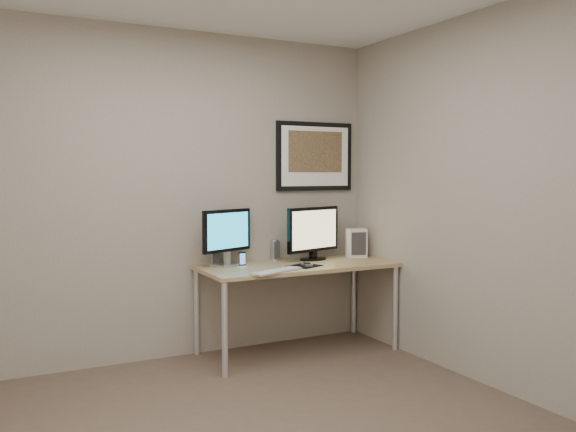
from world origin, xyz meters
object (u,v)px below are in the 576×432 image
desk (297,272)px  fan_unit (356,243)px  phone_dock (242,260)px  keyboard (276,271)px  framed_art (315,156)px  monitor_tv (313,232)px  speaker_right (275,250)px  monitor_large (227,235)px  speaker_left (216,254)px

desk → fan_unit: 0.70m
phone_dock → keyboard: size_ratio=0.26×
framed_art → monitor_tv: bearing=-122.4°
phone_dock → keyboard: bearing=-63.6°
speaker_right → keyboard: bearing=-118.5°
monitor_large → phone_dock: monitor_large is taller
framed_art → speaker_left: 1.25m
framed_art → desk: bearing=-136.5°
speaker_left → fan_unit: (1.27, -0.15, 0.04)m
desk → phone_dock: phone_dock is taller
speaker_left → fan_unit: bearing=7.8°
speaker_left → speaker_right: (0.55, 0.03, -0.00)m
fan_unit → speaker_right: bearing=-178.2°
framed_art → speaker_right: framed_art is taller
fan_unit → desk: bearing=-153.6°
phone_dock → keyboard: (0.14, -0.33, -0.05)m
framed_art → speaker_right: (-0.41, -0.03, -0.80)m
monitor_tv → speaker_right: bearing=134.1°
monitor_large → keyboard: size_ratio=1.01×
keyboard → desk: bearing=17.2°
monitor_tv → fan_unit: 0.45m
desk → phone_dock: 0.49m
speaker_left → keyboard: (0.28, -0.55, -0.08)m
speaker_left → phone_dock: (0.14, -0.23, -0.03)m
desk → framed_art: framed_art is taller
framed_art → speaker_left: size_ratio=4.10×
desk → speaker_right: 0.34m
monitor_large → monitor_tv: 0.77m
framed_art → fan_unit: framed_art is taller
monitor_tv → speaker_left: bearing=154.8°
phone_dock → speaker_left: bearing=125.0°
monitor_large → phone_dock: 0.25m
framed_art → phone_dock: 1.20m
monitor_tv → speaker_right: (-0.28, 0.16, -0.16)m
keyboard → phone_dock: bearing=90.1°
desk → monitor_large: size_ratio=3.39×
speaker_right → monitor_large: bearing=-169.9°
desk → fan_unit: (0.66, 0.13, 0.19)m
speaker_right → phone_dock: size_ratio=1.40×
monitor_tv → monitor_large: bearing=160.5°
speaker_right → fan_unit: fan_unit is taller
framed_art → phone_dock: size_ratio=6.03×
desk → keyboard: 0.44m
keyboard → speaker_right: bearing=41.9°
phone_dock → fan_unit: bearing=7.4°
monitor_large → monitor_tv: size_ratio=0.83×
speaker_right → phone_dock: (-0.41, -0.25, -0.02)m
desk → phone_dock: (-0.47, 0.05, 0.13)m
monitor_large → speaker_left: size_ratio=2.58×
desk → speaker_right: size_ratio=9.22×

